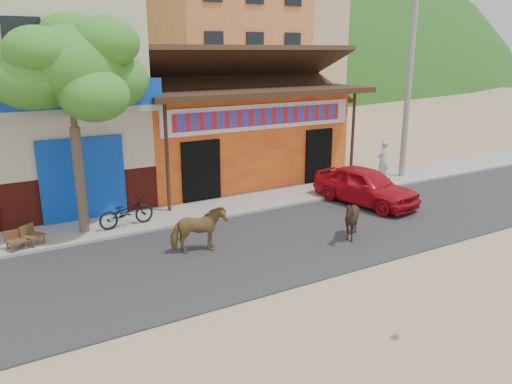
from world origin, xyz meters
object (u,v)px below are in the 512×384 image
tree (75,127)px  cow_dark (351,219)px  pedestrian (383,160)px  cafe_chair_right (32,227)px  utility_pole (409,77)px  cafe_chair_left (15,233)px  scooter (126,212)px  cow_tan (198,230)px  red_car (365,186)px

tree → cow_dark: (6.33, -4.16, -2.50)m
pedestrian → cafe_chair_right: 13.05m
utility_pole → tree: bearing=-179.1°
cow_dark → cafe_chair_left: size_ratio=1.29×
cafe_chair_right → scooter: bearing=-34.3°
pedestrian → cafe_chair_right: bearing=-12.8°
pedestrian → cow_tan: bearing=2.8°
cow_tan → scooter: (-1.11, 2.70, -0.09)m
utility_pole → cafe_chair_right: size_ratio=8.09×
utility_pole → pedestrian: bearing=-177.1°
cow_dark → cafe_chair_right: bearing=-115.3°
red_car → scooter: size_ratio=2.27×
utility_pole → cow_dark: bearing=-146.0°
scooter → pedestrian: (10.46, 0.31, 0.35)m
cow_dark → cafe_chair_right: size_ratio=1.18×
tree → scooter: 2.83m
cow_tan → pedestrian: 9.82m
cafe_chair_right → tree: bearing=-24.4°
tree → cafe_chair_left: (-1.82, -0.50, -2.55)m
pedestrian → tree: bearing=-14.3°
utility_pole → red_car: utility_pole is taller
pedestrian → scooter: bearing=-13.3°
cafe_chair_left → scooter: bearing=-12.0°
tree → cafe_chair_right: (-1.40, -0.35, -2.51)m
cow_dark → scooter: size_ratio=0.70×
tree → scooter: bearing=-7.9°
cow_dark → red_car: bearing=132.7°
utility_pole → cafe_chair_left: bearing=-177.3°
tree → utility_pole: 12.84m
cow_tan → pedestrian: (9.34, 3.00, 0.26)m
scooter → cafe_chair_left: (-3.01, -0.34, 0.02)m
cafe_chair_right → cow_dark: bearing=-64.6°
cafe_chair_left → cow_tan: bearing=-48.2°
tree → pedestrian: tree is taller
cow_dark → tree: bearing=-122.4°
utility_pole → scooter: 12.16m
tree → scooter: (1.18, -0.16, -2.56)m
cow_tan → red_car: (6.66, 1.04, 0.04)m
pedestrian → cafe_chair_left: bearing=-12.3°
utility_pole → scooter: (-11.62, -0.36, -3.56)m
cafe_chair_right → red_car: bearing=-46.5°
cow_tan → tree: bearing=45.5°
cow_dark → red_car: red_car is taller
cow_tan → cafe_chair_right: (-3.70, 2.51, -0.03)m
utility_pole → cafe_chair_left: 15.06m
tree → red_car: size_ratio=1.59×
cow_tan → pedestrian: pedestrian is taller
scooter → cafe_chair_right: (-2.58, -0.18, 0.06)m
tree → pedestrian: bearing=0.7°
utility_pole → red_car: (-3.85, -2.02, -3.44)m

